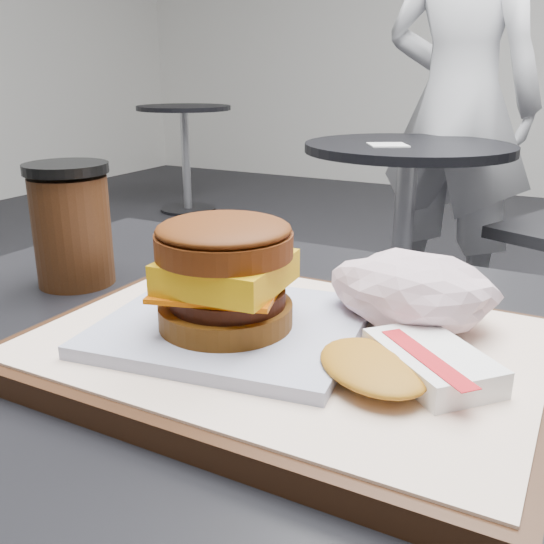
% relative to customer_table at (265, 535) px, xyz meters
% --- Properties ---
extents(customer_table, '(0.80, 0.60, 0.77)m').
position_rel_customer_table_xyz_m(customer_table, '(0.00, 0.00, 0.00)').
color(customer_table, '#A5A5AA').
rests_on(customer_table, ground).
extents(serving_tray, '(0.38, 0.28, 0.02)m').
position_rel_customer_table_xyz_m(serving_tray, '(0.03, -0.01, 0.20)').
color(serving_tray, black).
rests_on(serving_tray, customer_table).
extents(breakfast_sandwich, '(0.21, 0.20, 0.09)m').
position_rel_customer_table_xyz_m(breakfast_sandwich, '(-0.01, -0.03, 0.24)').
color(breakfast_sandwich, silver).
rests_on(breakfast_sandwich, serving_tray).
extents(hash_brown, '(0.13, 0.13, 0.02)m').
position_rel_customer_table_xyz_m(hash_brown, '(0.12, -0.03, 0.22)').
color(hash_brown, white).
rests_on(hash_brown, serving_tray).
extents(crumpled_wrapper, '(0.13, 0.10, 0.06)m').
position_rel_customer_table_xyz_m(crumpled_wrapper, '(0.10, 0.06, 0.23)').
color(crumpled_wrapper, silver).
rests_on(crumpled_wrapper, serving_tray).
extents(coffee_cup, '(0.08, 0.08, 0.12)m').
position_rel_customer_table_xyz_m(coffee_cup, '(-0.25, 0.05, 0.25)').
color(coffee_cup, '#3C1F0E').
rests_on(coffee_cup, customer_table).
extents(neighbor_table, '(0.70, 0.70, 0.75)m').
position_rel_customer_table_xyz_m(neighbor_table, '(-0.35, 1.65, -0.03)').
color(neighbor_table, black).
rests_on(neighbor_table, ground).
extents(napkin, '(0.16, 0.16, 0.00)m').
position_rel_customer_table_xyz_m(napkin, '(-0.39, 1.56, 0.17)').
color(napkin, white).
rests_on(napkin, neighbor_table).
extents(patron, '(0.69, 0.51, 1.72)m').
position_rel_customer_table_xyz_m(patron, '(-0.30, 2.11, 0.27)').
color(patron, silver).
rests_on(patron, ground).
extents(bg_table_mid, '(0.66, 0.66, 0.75)m').
position_rel_customer_table_xyz_m(bg_table_mid, '(-2.40, 3.20, -0.02)').
color(bg_table_mid, black).
rests_on(bg_table_mid, ground).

